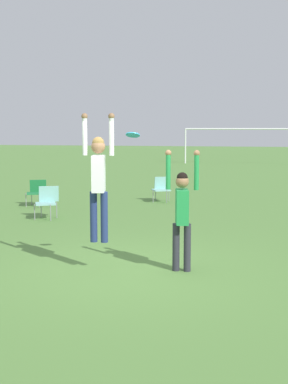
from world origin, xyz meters
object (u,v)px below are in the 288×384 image
at_px(person_defending, 182,208).
at_px(camping_chair_2, 47,200).
at_px(person_jumping, 98,174).
at_px(camping_chair_0, 36,191).
at_px(camping_chair_1, 162,187).
at_px(frisbee, 133,135).

bearing_deg(person_defending, camping_chair_2, -148.22).
distance_m(person_jumping, camping_chair_2, 5.62).
height_order(person_jumping, camping_chair_2, person_jumping).
xyz_separation_m(camping_chair_0, camping_chair_1, (3.60, 1.70, -0.00)).
xyz_separation_m(person_jumping, frisbee, (0.55, 0.13, 0.65)).
height_order(camping_chair_1, camping_chair_2, camping_chair_2).
bearing_deg(camping_chair_0, camping_chair_1, -177.75).
distance_m(frisbee, camping_chair_2, 5.97).
bearing_deg(person_jumping, camping_chair_0, 19.07).
distance_m(camping_chair_0, camping_chair_2, 2.40).
relative_size(camping_chair_1, camping_chair_2, 0.94).
bearing_deg(camping_chair_1, person_defending, 75.97).
bearing_deg(frisbee, person_defending, 10.00).
bearing_deg(person_jumping, camping_chair_1, -8.65).
relative_size(person_jumping, camping_chair_0, 2.68).
height_order(person_jumping, frisbee, person_jumping).
relative_size(person_jumping, person_defending, 1.05).
bearing_deg(person_jumping, person_defending, -90.00).
xyz_separation_m(frisbee, camping_chair_1, (-0.94, 8.39, -1.81)).
relative_size(person_jumping, camping_chair_1, 2.67).
xyz_separation_m(person_jumping, camping_chair_2, (-2.81, 4.73, -1.13)).
height_order(frisbee, camping_chair_2, frisbee).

